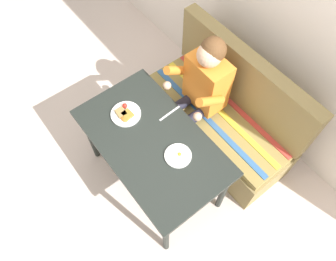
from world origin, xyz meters
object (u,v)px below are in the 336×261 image
plate_eggs (178,156)px  table (152,146)px  plate_breakfast (125,114)px  knife (170,113)px  couch (221,116)px  person (200,88)px

plate_eggs → table: bearing=-161.4°
plate_breakfast → knife: size_ratio=1.16×
knife → couch: bearing=75.3°
knife → table: bearing=-69.6°
plate_breakfast → plate_eggs: (0.52, 0.10, -0.00)m
person → plate_breakfast: bearing=-104.8°
person → knife: person is taller
person → plate_breakfast: (-0.16, -0.61, 0.00)m
couch → person: 0.47m
table → plate_breakfast: (-0.31, -0.02, 0.10)m
table → knife: size_ratio=6.00×
person → knife: (0.04, -0.34, -0.01)m
couch → person: size_ratio=1.19×
knife → person: bearing=93.4°
table → person: person is taller
plate_breakfast → plate_eggs: bearing=10.5°
couch → plate_breakfast: bearing=-111.2°
plate_eggs → knife: bearing=151.3°
plate_breakfast → couch: bearing=68.8°
table → plate_eggs: size_ratio=6.19×
couch → plate_eggs: 0.83m
plate_eggs → plate_breakfast: bearing=-169.5°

